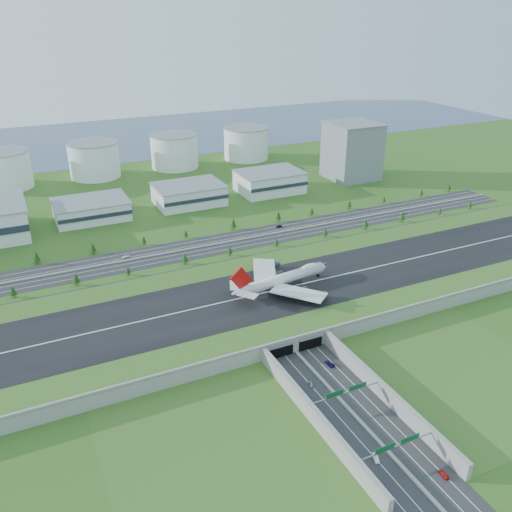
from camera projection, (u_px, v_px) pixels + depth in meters
name	position (u px, v px, depth m)	size (l,w,h in m)	color
ground	(254.00, 307.00, 318.37)	(1200.00, 1200.00, 0.00)	#3C591B
airfield_deck	(254.00, 301.00, 316.56)	(520.00, 100.00, 9.20)	gray
underpass_road	(351.00, 406.00, 235.47)	(38.80, 120.40, 8.00)	#28282B
sign_gantry_near	(346.00, 393.00, 237.56)	(38.70, 0.70, 9.80)	gray
sign_gantry_far	(397.00, 447.00, 208.89)	(38.70, 0.70, 9.80)	gray
north_expressway	(199.00, 248.00, 396.18)	(560.00, 36.00, 0.12)	#28282B
tree_row	(190.00, 243.00, 391.73)	(502.60, 48.67, 8.46)	#3D2819
hangar_mid_a	(91.00, 210.00, 447.65)	(58.00, 42.00, 15.00)	white
hangar_mid_b	(189.00, 194.00, 480.10)	(58.00, 42.00, 17.00)	white
hangar_mid_c	(270.00, 182.00, 510.63)	(58.00, 42.00, 19.00)	white
office_tower	(352.00, 151.00, 543.85)	(46.00, 46.00, 55.00)	gray
fuel_tank_a	(4.00, 170.00, 518.52)	(50.00, 50.00, 35.00)	white
fuel_tank_b	(94.00, 160.00, 551.40)	(50.00, 50.00, 35.00)	white
fuel_tank_c	(174.00, 151.00, 584.28)	(50.00, 50.00, 35.00)	white
fuel_tank_d	(246.00, 143.00, 617.15)	(50.00, 50.00, 35.00)	white
bay_water	(100.00, 139.00, 711.60)	(1200.00, 260.00, 0.06)	#394D6D
boeing_747	(283.00, 279.00, 320.47)	(71.25, 66.92, 22.10)	silver
car_0	(311.00, 384.00, 252.84)	(1.74, 4.32, 1.47)	#A2A3A6
car_1	(376.00, 458.00, 211.62)	(1.81, 5.20, 1.71)	white
car_2	(330.00, 364.00, 267.12)	(2.66, 5.76, 1.60)	#0E1149
car_3	(444.00, 474.00, 204.36)	(2.02, 4.97, 1.44)	#B21410
car_5	(279.00, 226.00, 431.69)	(1.71, 4.89, 1.61)	black
car_6	(402.00, 213.00, 458.65)	(2.66, 5.78, 1.60)	silver
car_7	(125.00, 257.00, 379.77)	(1.98, 4.87, 1.41)	white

